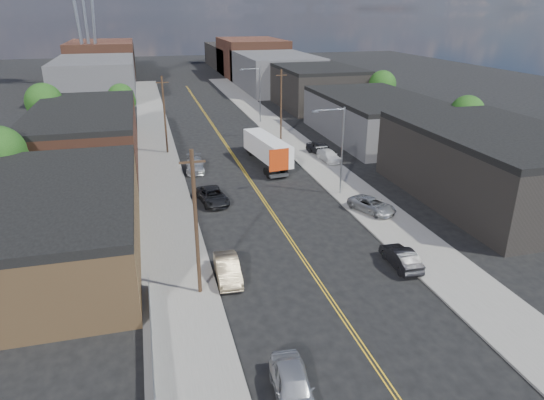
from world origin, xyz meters
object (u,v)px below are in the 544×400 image
car_left_a (293,386)px  semi_truck (264,147)px  car_right_lot_a (372,205)px  car_right_lot_c (321,148)px  car_left_b (228,269)px  car_left_c (213,196)px  car_right_oncoming (401,257)px  car_left_d (195,165)px  car_right_lot_b (329,156)px  car_ahead_truck (258,148)px

car_left_a → semi_truck: bearing=83.6°
car_right_lot_a → car_right_lot_c: bearing=60.0°
car_left_b → car_left_c: (1.07, 14.60, -0.04)m
car_right_oncoming → car_left_a: bearing=44.3°
car_left_c → car_left_d: car_left_d is taller
car_right_oncoming → car_right_lot_b: same height
car_left_b → car_right_lot_b: bearing=57.7°
car_left_b → car_left_c: size_ratio=0.89×
car_right_lot_a → car_left_b: bearing=-175.3°
car_left_c → car_right_oncoming: (11.60, -16.11, 0.01)m
semi_truck → car_left_c: size_ratio=2.67×
car_right_oncoming → car_right_lot_b: 26.48m
car_left_d → semi_truck: bearing=11.3°
car_left_b → car_right_lot_a: bearing=31.2°
car_left_c → car_right_lot_a: size_ratio=1.09×
car_left_b → car_left_d: (0.54, 25.27, -0.01)m
car_right_lot_a → car_ahead_truck: bearing=79.7°
car_left_b → car_right_lot_b: size_ratio=1.02×
car_right_lot_b → car_ahead_truck: car_right_lot_b is taller
car_right_lot_b → car_right_lot_c: car_right_lot_c is taller
car_ahead_truck → car_right_lot_b: bearing=-32.1°
car_left_c → car_left_a: bearing=-97.3°
car_left_b → car_right_lot_b: car_left_b is taller
car_ahead_truck → car_left_b: bearing=-99.8°
car_left_b → car_right_lot_c: size_ratio=1.00×
car_left_a → car_left_b: 12.10m
car_right_oncoming → car_right_lot_b: (4.40, 26.11, 0.08)m
car_right_lot_c → car_left_b: bearing=-139.9°
car_left_b → car_left_d: size_ratio=0.89×
semi_truck → car_left_c: 14.29m
car_left_d → car_right_lot_b: car_left_d is taller
car_right_lot_b → car_ahead_truck: 9.79m
car_left_d → car_left_c: bearing=-82.3°
car_right_lot_b → car_left_a: bearing=-118.4°
car_ahead_truck → semi_truck: bearing=-86.2°
car_left_d → car_ahead_truck: size_ratio=1.11×
car_left_d → car_right_lot_a: bearing=-44.7°
car_right_lot_b → car_left_b: bearing=-129.6°
semi_truck → car_ahead_truck: semi_truck is taller
car_right_oncoming → car_ahead_truck: (-3.16, 32.33, -0.08)m
car_right_oncoming → car_ahead_truck: car_right_oncoming is taller
car_left_b → car_left_d: bearing=91.2°
car_right_lot_c → car_left_c: bearing=-159.1°
car_left_c → car_right_lot_c: (16.00, 12.95, 0.22)m
car_left_b → car_right_oncoming: car_left_b is taller
car_left_a → car_left_d: car_left_a is taller
car_left_b → car_ahead_truck: bearing=75.3°
semi_truck → car_right_lot_c: 8.02m
car_right_oncoming → car_right_lot_a: car_right_lot_a is taller
car_left_a → car_right_oncoming: car_left_a is taller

